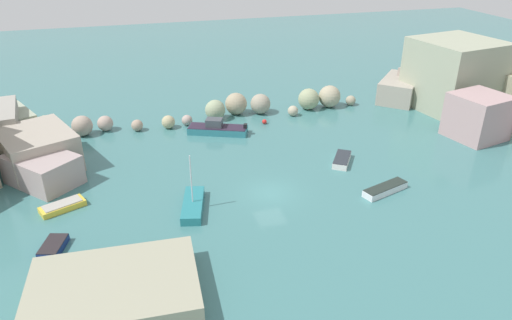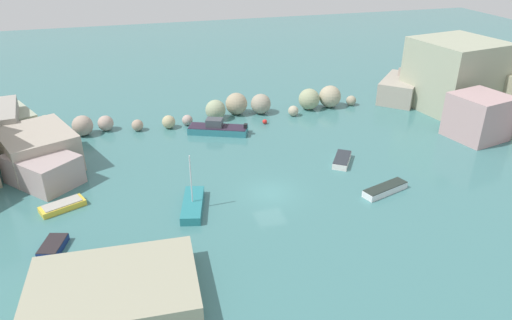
% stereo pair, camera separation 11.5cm
% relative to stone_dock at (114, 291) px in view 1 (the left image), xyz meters
% --- Properties ---
extents(cove_water, '(160.00, 160.00, 0.00)m').
position_rel_stone_dock_xyz_m(cove_water, '(12.92, 9.63, -0.78)').
color(cove_water, '#3F7778').
rests_on(cove_water, ground).
extents(cliff_headland_right, '(22.27, 24.67, 8.27)m').
position_rel_stone_dock_xyz_m(cliff_headland_right, '(42.96, 22.14, 2.09)').
color(cliff_headland_right, '#A79D8B').
rests_on(cliff_headland_right, ground).
extents(rock_breakwater, '(37.44, 4.34, 2.70)m').
position_rel_stone_dock_xyz_m(rock_breakwater, '(12.58, 27.53, 0.41)').
color(rock_breakwater, tan).
rests_on(rock_breakwater, ground).
extents(stone_dock, '(10.31, 7.36, 1.56)m').
position_rel_stone_dock_xyz_m(stone_dock, '(0.00, 0.00, 0.00)').
color(stone_dock, '#9D9B82').
rests_on(stone_dock, ground).
extents(channel_buoy, '(0.54, 0.54, 0.54)m').
position_rel_stone_dock_xyz_m(channel_buoy, '(16.97, 24.55, -0.51)').
color(channel_buoy, red).
rests_on(channel_buoy, cove_water).
extents(moored_boat_0, '(2.67, 5.15, 4.76)m').
position_rel_stone_dock_xyz_m(moored_boat_0, '(6.20, 8.97, -0.42)').
color(moored_boat_0, teal).
rests_on(moored_boat_0, cove_water).
extents(moored_boat_1, '(6.64, 4.27, 1.66)m').
position_rel_stone_dock_xyz_m(moored_boat_1, '(11.24, 23.38, -0.24)').
color(moored_boat_1, teal).
rests_on(moored_boat_1, cove_water).
extents(moored_boat_2, '(3.71, 2.69, 0.55)m').
position_rel_stone_dock_xyz_m(moored_boat_2, '(-3.85, 11.86, -0.52)').
color(moored_boat_2, yellow).
rests_on(moored_boat_2, cove_water).
extents(moored_boat_3, '(2.02, 2.74, 0.56)m').
position_rel_stone_dock_xyz_m(moored_boat_3, '(-4.07, 6.41, -0.50)').
color(moored_boat_3, navy).
rests_on(moored_boat_3, cove_water).
extents(moored_boat_4, '(4.49, 2.41, 0.63)m').
position_rel_stone_dock_xyz_m(moored_boat_4, '(22.34, 7.02, -0.47)').
color(moored_boat_4, white).
rests_on(moored_boat_4, cove_water).
extents(moored_boat_5, '(2.98, 3.53, 0.63)m').
position_rel_stone_dock_xyz_m(moored_boat_5, '(21.21, 13.12, -0.47)').
color(moored_boat_5, white).
rests_on(moored_boat_5, cove_water).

